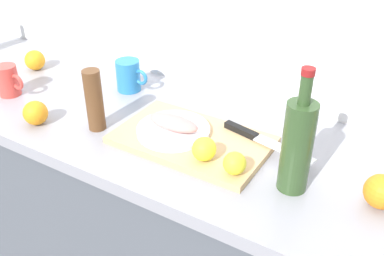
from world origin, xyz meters
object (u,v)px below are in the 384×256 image
at_px(cutting_board, 192,140).
at_px(white_plate, 173,130).
at_px(coffee_mug_2, 129,76).
at_px(pepper_mill, 94,100).
at_px(orange_0, 35,60).
at_px(chef_knife, 256,137).
at_px(coffee_mug_0, 8,81).
at_px(lemon_0, 204,149).
at_px(wine_bottle, 297,145).
at_px(fish_fillet, 173,123).

relative_size(cutting_board, white_plate, 2.05).
distance_m(coffee_mug_2, pepper_mill, 0.27).
bearing_deg(orange_0, white_plate, -10.66).
distance_m(chef_knife, coffee_mug_0, 0.87).
distance_m(orange_0, pepper_mill, 0.54).
relative_size(lemon_0, coffee_mug_0, 0.58).
distance_m(lemon_0, coffee_mug_0, 0.78).
xyz_separation_m(white_plate, coffee_mug_0, (-0.64, -0.06, 0.03)).
bearing_deg(orange_0, chef_knife, -2.91).
xyz_separation_m(lemon_0, pepper_mill, (-0.37, -0.00, 0.04)).
bearing_deg(pepper_mill, orange_0, 157.26).
height_order(chef_knife, lemon_0, lemon_0).
bearing_deg(white_plate, coffee_mug_2, 148.88).
relative_size(cutting_board, pepper_mill, 2.30).
distance_m(lemon_0, wine_bottle, 0.25).
bearing_deg(coffee_mug_2, cutting_board, -25.97).
distance_m(chef_knife, pepper_mill, 0.48).
height_order(cutting_board, pepper_mill, pepper_mill).
distance_m(cutting_board, lemon_0, 0.12).
distance_m(white_plate, coffee_mug_2, 0.36).
bearing_deg(fish_fillet, orange_0, 169.34).
bearing_deg(chef_knife, pepper_mill, -148.72).
xyz_separation_m(cutting_board, coffee_mug_0, (-0.69, -0.06, 0.04)).
bearing_deg(pepper_mill, wine_bottle, 3.44).
height_order(coffee_mug_2, pepper_mill, pepper_mill).
relative_size(fish_fillet, pepper_mill, 0.84).
height_order(fish_fillet, coffee_mug_0, coffee_mug_0).
bearing_deg(wine_bottle, lemon_0, -171.55).
bearing_deg(fish_fillet, white_plate, 90.00).
bearing_deg(coffee_mug_2, lemon_0, -29.60).
bearing_deg(cutting_board, orange_0, 170.61).
bearing_deg(cutting_board, white_plate, -173.38).
relative_size(coffee_mug_2, pepper_mill, 0.65).
distance_m(chef_knife, orange_0, 0.95).
height_order(cutting_board, wine_bottle, wine_bottle).
relative_size(cutting_board, orange_0, 5.70).
bearing_deg(coffee_mug_2, fish_fillet, -31.12).
xyz_separation_m(chef_knife, orange_0, (-0.95, 0.05, 0.01)).
bearing_deg(coffee_mug_0, orange_0, 115.17).
xyz_separation_m(fish_fillet, pepper_mill, (-0.23, -0.07, 0.04)).
xyz_separation_m(white_plate, lemon_0, (0.14, -0.07, 0.03)).
relative_size(chef_knife, orange_0, 3.79).
bearing_deg(white_plate, pepper_mill, -162.49).
xyz_separation_m(white_plate, coffee_mug_2, (-0.31, 0.18, 0.03)).
bearing_deg(pepper_mill, white_plate, 17.51).
height_order(lemon_0, orange_0, lemon_0).
bearing_deg(fish_fillet, chef_knife, 21.83).
height_order(lemon_0, pepper_mill, pepper_mill).
bearing_deg(chef_knife, cutting_board, -141.62).
bearing_deg(coffee_mug_0, coffee_mug_2, 36.43).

